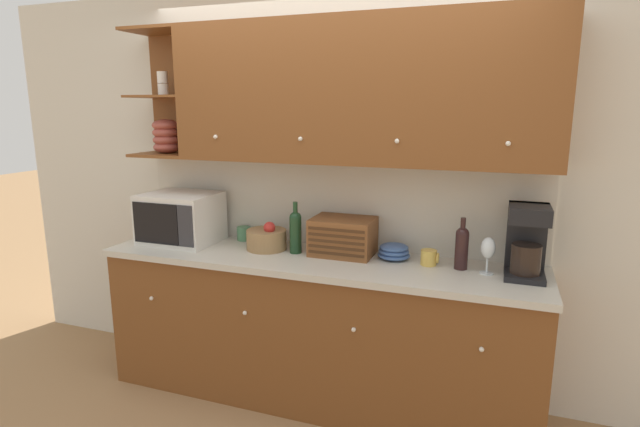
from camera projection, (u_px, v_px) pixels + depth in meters
ground_plane at (330, 374)px, 3.52m from camera, size 24.00×24.00×0.00m
wall_back at (332, 191)px, 3.27m from camera, size 5.08×0.06×2.60m
counter_unit at (315, 328)px, 3.15m from camera, size 2.70×0.61×0.94m
backsplash_panel at (330, 203)px, 3.26m from camera, size 2.68×0.01×0.57m
upper_cabinets at (348, 93)px, 2.91m from camera, size 2.68×0.35×0.83m
microwave at (181, 218)px, 3.37m from camera, size 0.48×0.40×0.33m
mug at (244, 233)px, 3.44m from camera, size 0.11×0.09×0.09m
fruit_basket at (267, 239)px, 3.22m from camera, size 0.26×0.26×0.19m
wine_bottle at (295, 230)px, 3.12m from camera, size 0.08×0.08×0.33m
bread_box at (343, 236)px, 3.10m from camera, size 0.38×0.29×0.23m
bowl_stack_on_counter at (394, 252)px, 3.02m from camera, size 0.20×0.20×0.09m
mug_blue_second at (429, 258)px, 2.90m from camera, size 0.10×0.09×0.09m
second_wine_bottle at (462, 246)px, 2.81m from camera, size 0.07×0.07×0.30m
wine_glass at (488, 249)px, 2.73m from camera, size 0.08×0.08×0.21m
coffee_maker at (527, 240)px, 2.68m from camera, size 0.21×0.25×0.40m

